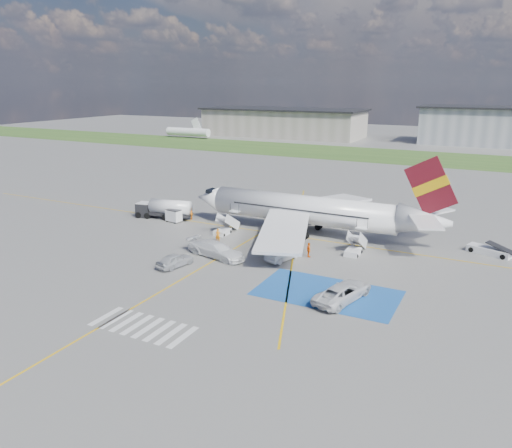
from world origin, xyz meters
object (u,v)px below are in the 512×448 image
Objects in this scene: fuel_tanker at (164,210)px; van_white_a at (343,289)px; van_white_b at (216,247)px; car_silver_b at (283,254)px; belt_loader at (490,251)px; airliner at (313,211)px; gpu_cart at (174,216)px; car_silver_a at (175,260)px.

fuel_tanker reaches higher than van_white_a.
fuel_tanker is 19.82m from van_white_b.
fuel_tanker is 1.81× the size of car_silver_b.
belt_loader is at bearing -132.08° from car_silver_b.
van_white_b is (-7.02, -13.87, -2.19)m from airliner.
car_silver_b is 0.85× the size of van_white_a.
van_white_b reaches higher than gpu_cart.
belt_loader is 25.43m from car_silver_b.
van_white_a is at bearing 158.04° from car_silver_b.
belt_loader is at bearing -48.76° from van_white_b.
fuel_tanker is (-23.29, -2.55, -2.14)m from airliner.
car_silver_b is (10.08, 7.63, 0.03)m from car_silver_a.
van_white_b is (-7.71, -2.59, 0.38)m from car_silver_b.
gpu_cart is at bearing -41.31° from car_silver_a.
car_silver_b is at bearing -86.50° from airliner.
gpu_cart is at bearing -12.17° from van_white_a.
van_white_a is (10.38, -18.88, -2.30)m from airliner.
car_silver_a is (-31.70, -21.02, 0.38)m from belt_loader.
car_silver_b is (21.51, -7.78, -0.04)m from gpu_cart.
airliner is 15.70m from van_white_b.
belt_loader is 1.22× the size of car_silver_a.
van_white_a is (19.78, 0.03, 0.31)m from car_silver_a.
belt_loader is 0.92× the size of van_white_b.
airliner is 6.56× the size of belt_loader.
belt_loader is at bearing 5.39° from airliner.
car_silver_a is 5.59m from van_white_b.
car_silver_a is at bearing -116.41° from airliner.
belt_loader is 33.40m from van_white_b.
gpu_cart reaches higher than car_silver_b.
airliner is 7.97× the size of car_silver_a.
airliner is 4.09× the size of fuel_tanker.
van_white_b is (-29.32, -15.98, 0.80)m from belt_loader.
car_silver_a is (13.89, -16.37, -0.47)m from fuel_tanker.
gpu_cart is 17.26m from van_white_b.
van_white_a is (31.20, -15.38, 0.24)m from gpu_cart.
car_silver_a is 0.93× the size of car_silver_b.
van_white_a is at bearing -35.69° from fuel_tanker.
airliner is 7.41× the size of car_silver_b.
van_white_a reaches higher than belt_loader.
gpu_cart reaches higher than car_silver_a.
van_white_a reaches higher than gpu_cart.
fuel_tanker reaches higher than belt_loader.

